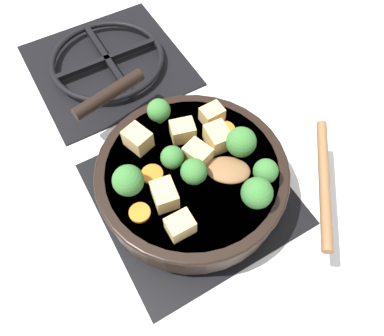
% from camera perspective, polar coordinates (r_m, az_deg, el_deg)
% --- Properties ---
extents(ground_plane, '(2.40, 2.40, 0.00)m').
position_cam_1_polar(ground_plane, '(0.65, 0.00, -3.97)').
color(ground_plane, silver).
extents(front_burner_grate, '(0.31, 0.31, 0.03)m').
position_cam_1_polar(front_burner_grate, '(0.64, 0.00, -3.49)').
color(front_burner_grate, black).
rests_on(front_burner_grate, ground_plane).
extents(rear_burner_grate, '(0.31, 0.31, 0.03)m').
position_cam_1_polar(rear_burner_grate, '(0.85, -12.70, 15.50)').
color(rear_burner_grate, black).
rests_on(rear_burner_grate, ground_plane).
extents(skillet_pan, '(0.30, 0.39, 0.06)m').
position_cam_1_polar(skillet_pan, '(0.60, -0.12, -1.23)').
color(skillet_pan, black).
rests_on(skillet_pan, front_burner_grate).
extents(wooden_spoon, '(0.23, 0.22, 0.02)m').
position_cam_1_polar(wooden_spoon, '(0.58, 13.34, -1.22)').
color(wooden_spoon, brown).
rests_on(wooden_spoon, skillet_pan).
extents(tofu_cube_center_large, '(0.04, 0.05, 0.03)m').
position_cam_1_polar(tofu_cube_center_large, '(0.57, 0.86, 2.08)').
color(tofu_cube_center_large, '#DBB770').
rests_on(tofu_cube_center_large, skillet_pan).
extents(tofu_cube_near_handle, '(0.04, 0.04, 0.03)m').
position_cam_1_polar(tofu_cube_near_handle, '(0.59, 3.95, 4.68)').
color(tofu_cube_near_handle, '#DBB770').
rests_on(tofu_cube_near_handle, skillet_pan).
extents(tofu_cube_east_chunk, '(0.04, 0.03, 0.03)m').
position_cam_1_polar(tofu_cube_east_chunk, '(0.62, 3.06, 8.11)').
color(tofu_cube_east_chunk, '#DBB770').
rests_on(tofu_cube_east_chunk, skillet_pan).
extents(tofu_cube_west_chunk, '(0.04, 0.05, 0.03)m').
position_cam_1_polar(tofu_cube_west_chunk, '(0.59, -8.28, 4.41)').
color(tofu_cube_west_chunk, '#DBB770').
rests_on(tofu_cube_west_chunk, skillet_pan).
extents(tofu_cube_back_piece, '(0.04, 0.05, 0.03)m').
position_cam_1_polar(tofu_cube_back_piece, '(0.54, -4.20, -4.11)').
color(tofu_cube_back_piece, '#DBB770').
rests_on(tofu_cube_back_piece, skillet_pan).
extents(tofu_cube_front_piece, '(0.04, 0.04, 0.03)m').
position_cam_1_polar(tofu_cube_front_piece, '(0.60, -1.43, 5.69)').
color(tofu_cube_front_piece, '#DBB770').
rests_on(tofu_cube_front_piece, skillet_pan).
extents(tofu_cube_mid_small, '(0.04, 0.03, 0.03)m').
position_cam_1_polar(tofu_cube_mid_small, '(0.52, -1.81, -8.74)').
color(tofu_cube_mid_small, '#DBB770').
rests_on(tofu_cube_mid_small, skillet_pan).
extents(broccoli_floret_near_spoon, '(0.04, 0.04, 0.04)m').
position_cam_1_polar(broccoli_floret_near_spoon, '(0.55, 11.15, -0.50)').
color(broccoli_floret_near_spoon, '#709956').
rests_on(broccoli_floret_near_spoon, skillet_pan).
extents(broccoli_floret_center_top, '(0.04, 0.04, 0.04)m').
position_cam_1_polar(broccoli_floret_center_top, '(0.56, -3.03, 1.61)').
color(broccoli_floret_center_top, '#709956').
rests_on(broccoli_floret_center_top, skillet_pan).
extents(broccoli_floret_east_rim, '(0.05, 0.05, 0.05)m').
position_cam_1_polar(broccoli_floret_east_rim, '(0.53, 9.86, -3.79)').
color(broccoli_floret_east_rim, '#709956').
rests_on(broccoli_floret_east_rim, skillet_pan).
extents(broccoli_floret_west_rim, '(0.04, 0.04, 0.05)m').
position_cam_1_polar(broccoli_floret_west_rim, '(0.61, -4.82, 8.81)').
color(broccoli_floret_west_rim, '#709956').
rests_on(broccoli_floret_west_rim, skillet_pan).
extents(broccoli_floret_north_edge, '(0.04, 0.04, 0.05)m').
position_cam_1_polar(broccoli_floret_north_edge, '(0.54, 0.29, -0.57)').
color(broccoli_floret_north_edge, '#709956').
rests_on(broccoli_floret_north_edge, skillet_pan).
extents(broccoli_floret_south_cluster, '(0.05, 0.05, 0.05)m').
position_cam_1_polar(broccoli_floret_south_cluster, '(0.54, -9.70, -1.90)').
color(broccoli_floret_south_cluster, '#709956').
rests_on(broccoli_floret_south_cluster, skillet_pan).
extents(broccoli_floret_mid_floret, '(0.05, 0.05, 0.05)m').
position_cam_1_polar(broccoli_floret_mid_floret, '(0.57, 7.49, 3.93)').
color(broccoli_floret_mid_floret, '#709956').
rests_on(broccoli_floret_mid_floret, skillet_pan).
extents(carrot_slice_orange_thin, '(0.03, 0.03, 0.01)m').
position_cam_1_polar(carrot_slice_orange_thin, '(0.54, -7.97, -6.75)').
color(carrot_slice_orange_thin, orange).
rests_on(carrot_slice_orange_thin, skillet_pan).
extents(carrot_slice_near_center, '(0.03, 0.03, 0.01)m').
position_cam_1_polar(carrot_slice_near_center, '(0.57, -6.09, -0.93)').
color(carrot_slice_near_center, orange).
rests_on(carrot_slice_near_center, skillet_pan).
extents(carrot_slice_edge_slice, '(0.03, 0.03, 0.01)m').
position_cam_1_polar(carrot_slice_edge_slice, '(0.62, 5.05, 5.86)').
color(carrot_slice_edge_slice, orange).
rests_on(carrot_slice_edge_slice, skillet_pan).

